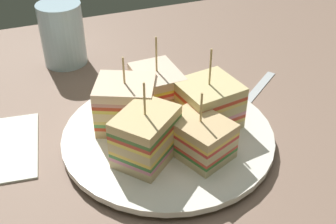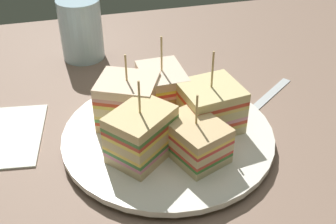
{
  "view_description": "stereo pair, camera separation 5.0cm",
  "coord_description": "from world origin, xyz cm",
  "px_view_note": "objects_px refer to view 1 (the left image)",
  "views": [
    {
      "loc": [
        15.16,
        38.4,
        33.5
      ],
      "look_at": [
        0.0,
        0.0,
        4.42
      ],
      "focal_mm": 45.07,
      "sensor_mm": 36.0,
      "label": 1
    },
    {
      "loc": [
        10.36,
        39.96,
        33.5
      ],
      "look_at": [
        0.0,
        0.0,
        4.42
      ],
      "focal_mm": 45.07,
      "sensor_mm": 36.0,
      "label": 2
    }
  ],
  "objects_px": {
    "sandwich_wedge_4": "(199,137)",
    "drinking_glass": "(63,39)",
    "chip_pile": "(180,125)",
    "sandwich_wedge_2": "(126,105)",
    "sandwich_wedge_1": "(157,90)",
    "spoon": "(241,108)",
    "plate": "(168,135)",
    "sandwich_wedge_3": "(146,136)",
    "sandwich_wedge_0": "(206,102)"
  },
  "relations": [
    {
      "from": "sandwich_wedge_2",
      "to": "chip_pile",
      "type": "relative_size",
      "value": 1.53
    },
    {
      "from": "sandwich_wedge_3",
      "to": "spoon",
      "type": "bearing_deg",
      "value": -18.56
    },
    {
      "from": "sandwich_wedge_2",
      "to": "chip_pile",
      "type": "distance_m",
      "value": 0.07
    },
    {
      "from": "sandwich_wedge_4",
      "to": "sandwich_wedge_3",
      "type": "bearing_deg",
      "value": 53.86
    },
    {
      "from": "plate",
      "to": "sandwich_wedge_0",
      "type": "xyz_separation_m",
      "value": [
        -0.05,
        -0.0,
        0.03
      ]
    },
    {
      "from": "sandwich_wedge_2",
      "to": "sandwich_wedge_1",
      "type": "bearing_deg",
      "value": 48.64
    },
    {
      "from": "sandwich_wedge_2",
      "to": "spoon",
      "type": "bearing_deg",
      "value": 23.18
    },
    {
      "from": "sandwich_wedge_1",
      "to": "sandwich_wedge_2",
      "type": "height_order",
      "value": "sandwich_wedge_1"
    },
    {
      "from": "sandwich_wedge_4",
      "to": "spoon",
      "type": "height_order",
      "value": "sandwich_wedge_4"
    },
    {
      "from": "plate",
      "to": "drinking_glass",
      "type": "distance_m",
      "value": 0.27
    },
    {
      "from": "sandwich_wedge_1",
      "to": "sandwich_wedge_4",
      "type": "height_order",
      "value": "sandwich_wedge_1"
    },
    {
      "from": "sandwich_wedge_0",
      "to": "sandwich_wedge_4",
      "type": "relative_size",
      "value": 1.22
    },
    {
      "from": "sandwich_wedge_0",
      "to": "sandwich_wedge_4",
      "type": "bearing_deg",
      "value": 48.88
    },
    {
      "from": "sandwich_wedge_1",
      "to": "spoon",
      "type": "distance_m",
      "value": 0.12
    },
    {
      "from": "sandwich_wedge_2",
      "to": "sandwich_wedge_4",
      "type": "height_order",
      "value": "sandwich_wedge_2"
    },
    {
      "from": "sandwich_wedge_0",
      "to": "plate",
      "type": "bearing_deg",
      "value": -4.29
    },
    {
      "from": "sandwich_wedge_0",
      "to": "sandwich_wedge_4",
      "type": "distance_m",
      "value": 0.06
    },
    {
      "from": "sandwich_wedge_4",
      "to": "drinking_glass",
      "type": "height_order",
      "value": "drinking_glass"
    },
    {
      "from": "sandwich_wedge_3",
      "to": "spoon",
      "type": "relative_size",
      "value": 0.71
    },
    {
      "from": "chip_pile",
      "to": "spoon",
      "type": "relative_size",
      "value": 0.45
    },
    {
      "from": "sandwich_wedge_4",
      "to": "plate",
      "type": "bearing_deg",
      "value": -1.54
    },
    {
      "from": "plate",
      "to": "sandwich_wedge_4",
      "type": "relative_size",
      "value": 3.07
    },
    {
      "from": "sandwich_wedge_3",
      "to": "spoon",
      "type": "xyz_separation_m",
      "value": [
        -0.16,
        -0.06,
        -0.04
      ]
    },
    {
      "from": "plate",
      "to": "chip_pile",
      "type": "relative_size",
      "value": 4.16
    },
    {
      "from": "drinking_glass",
      "to": "sandwich_wedge_2",
      "type": "bearing_deg",
      "value": 99.78
    },
    {
      "from": "chip_pile",
      "to": "sandwich_wedge_2",
      "type": "bearing_deg",
      "value": -35.47
    },
    {
      "from": "plate",
      "to": "chip_pile",
      "type": "bearing_deg",
      "value": 151.18
    },
    {
      "from": "sandwich_wedge_1",
      "to": "sandwich_wedge_2",
      "type": "bearing_deg",
      "value": -68.85
    },
    {
      "from": "sandwich_wedge_3",
      "to": "sandwich_wedge_1",
      "type": "bearing_deg",
      "value": 23.01
    },
    {
      "from": "sandwich_wedge_1",
      "to": "chip_pile",
      "type": "bearing_deg",
      "value": 4.4
    },
    {
      "from": "chip_pile",
      "to": "sandwich_wedge_0",
      "type": "bearing_deg",
      "value": -165.21
    },
    {
      "from": "sandwich_wedge_4",
      "to": "chip_pile",
      "type": "relative_size",
      "value": 1.36
    },
    {
      "from": "plate",
      "to": "sandwich_wedge_2",
      "type": "relative_size",
      "value": 2.72
    },
    {
      "from": "sandwich_wedge_4",
      "to": "chip_pile",
      "type": "distance_m",
      "value": 0.04
    },
    {
      "from": "sandwich_wedge_2",
      "to": "spoon",
      "type": "distance_m",
      "value": 0.17
    },
    {
      "from": "plate",
      "to": "drinking_glass",
      "type": "relative_size",
      "value": 2.61
    },
    {
      "from": "sandwich_wedge_1",
      "to": "spoon",
      "type": "bearing_deg",
      "value": 74.62
    },
    {
      "from": "plate",
      "to": "drinking_glass",
      "type": "height_order",
      "value": "drinking_glass"
    },
    {
      "from": "drinking_glass",
      "to": "sandwich_wedge_4",
      "type": "bearing_deg",
      "value": 108.05
    },
    {
      "from": "sandwich_wedge_2",
      "to": "chip_pile",
      "type": "bearing_deg",
      "value": -10.18
    },
    {
      "from": "plate",
      "to": "sandwich_wedge_2",
      "type": "distance_m",
      "value": 0.06
    },
    {
      "from": "sandwich_wedge_2",
      "to": "drinking_glass",
      "type": "xyz_separation_m",
      "value": [
        0.04,
        -0.22,
        -0.0
      ]
    },
    {
      "from": "sandwich_wedge_2",
      "to": "drinking_glass",
      "type": "bearing_deg",
      "value": 125.08
    },
    {
      "from": "sandwich_wedge_4",
      "to": "drinking_glass",
      "type": "distance_m",
      "value": 0.32
    },
    {
      "from": "sandwich_wedge_2",
      "to": "sandwich_wedge_4",
      "type": "relative_size",
      "value": 1.13
    },
    {
      "from": "sandwich_wedge_0",
      "to": "spoon",
      "type": "distance_m",
      "value": 0.08
    },
    {
      "from": "sandwich_wedge_2",
      "to": "chip_pile",
      "type": "xyz_separation_m",
      "value": [
        -0.05,
        0.04,
        -0.02
      ]
    },
    {
      "from": "plate",
      "to": "sandwich_wedge_3",
      "type": "xyz_separation_m",
      "value": [
        0.04,
        0.03,
        0.04
      ]
    },
    {
      "from": "sandwich_wedge_2",
      "to": "drinking_glass",
      "type": "height_order",
      "value": "sandwich_wedge_2"
    },
    {
      "from": "sandwich_wedge_3",
      "to": "sandwich_wedge_4",
      "type": "bearing_deg",
      "value": -53.63
    }
  ]
}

